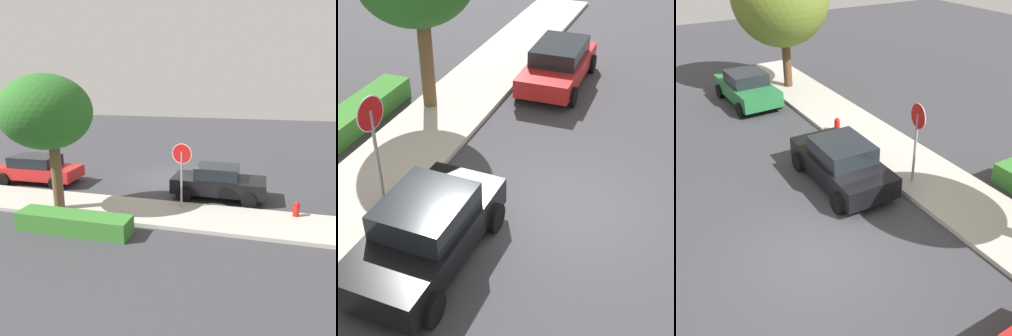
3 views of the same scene
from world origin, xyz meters
The scene contains 8 objects.
ground_plane centered at (0.00, 0.00, 0.00)m, with size 60.00×60.00×0.00m, color #38383D.
sidewalk_curb centered at (0.00, 4.76, 0.07)m, with size 32.00×2.48×0.14m, color #B2ADA3.
stop_sign centered at (-1.38, 4.12, 1.90)m, with size 0.79×0.13×2.75m.
parked_car_black centered at (-2.63, 2.26, 0.74)m, with size 4.06×2.04×1.47m.
parked_car_red centered at (6.51, 2.26, 0.73)m, with size 4.23×2.03×1.41m.
street_tree_mid_block centered at (3.40, 5.60, 3.92)m, with size 3.37×3.37×5.34m.
fire_hydrant centered at (-5.73, 3.89, 0.36)m, with size 0.30×0.22×0.72m.
front_yard_hedge centered at (1.81, 6.90, 0.33)m, with size 4.08×0.94×0.65m.
Camera 1 is at (-3.98, 16.16, 5.07)m, focal length 35.00 mm.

